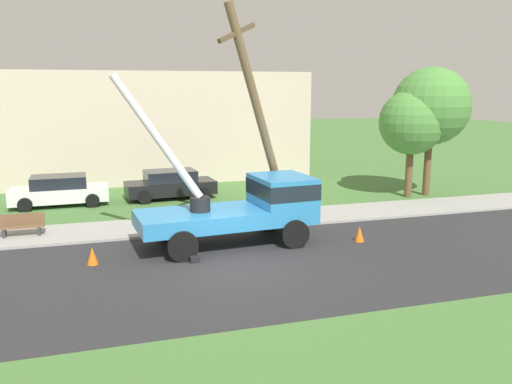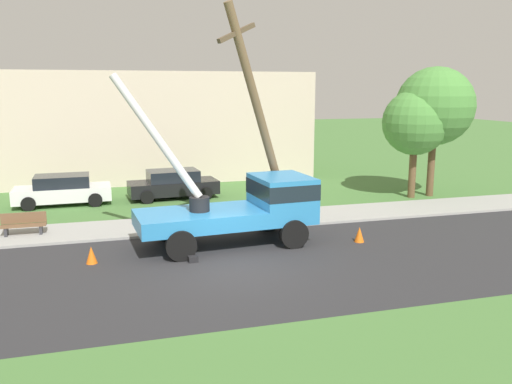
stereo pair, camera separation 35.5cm
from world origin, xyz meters
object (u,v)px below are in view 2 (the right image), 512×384
object	(u,v)px
traffic_cone_curbside	(286,224)
leaning_utility_pole	(261,119)
traffic_cone_behind	(91,255)
traffic_cone_ahead	(359,234)
parked_sedan_white	(63,190)
utility_truck	(248,204)
roadside_tree_far	(415,123)
park_bench	(24,225)
roadside_tree_near	(435,107)
parked_sedan_black	(173,184)

from	to	relation	value
traffic_cone_curbside	leaning_utility_pole	bearing A→B (deg)	159.34
traffic_cone_behind	traffic_cone_ahead	bearing A→B (deg)	-1.09
parked_sedan_white	utility_truck	bearing A→B (deg)	-50.91
traffic_cone_behind	roadside_tree_far	bearing A→B (deg)	22.14
leaning_utility_pole	park_bench	distance (m)	9.69
traffic_cone_ahead	roadside_tree_far	bearing A→B (deg)	46.29
utility_truck	roadside_tree_far	xyz separation A→B (m)	(10.04, 5.37, 2.35)
traffic_cone_behind	traffic_cone_curbside	size ratio (longest dim) A/B	1.00
parked_sedan_white	park_bench	xyz separation A→B (m)	(-1.03, -5.45, -0.25)
utility_truck	traffic_cone_behind	distance (m)	5.59
leaning_utility_pole	traffic_cone_ahead	size ratio (longest dim) A/B	15.13
leaning_utility_pole	parked_sedan_white	distance (m)	11.06
traffic_cone_ahead	parked_sedan_white	size ratio (longest dim) A/B	0.13
utility_truck	park_bench	xyz separation A→B (m)	(-7.88, 2.98, -0.95)
utility_truck	traffic_cone_curbside	size ratio (longest dim) A/B	12.37
traffic_cone_behind	roadside_tree_near	distance (m)	18.27
parked_sedan_white	traffic_cone_behind	bearing A→B (deg)	-81.14
traffic_cone_behind	traffic_cone_curbside	distance (m)	7.43
park_bench	leaning_utility_pole	bearing A→B (deg)	-10.44
roadside_tree_near	park_bench	bearing A→B (deg)	-172.52
traffic_cone_ahead	parked_sedan_black	bearing A→B (deg)	119.59
traffic_cone_ahead	traffic_cone_behind	size ratio (longest dim) A/B	1.00
traffic_cone_behind	roadside_tree_near	bearing A→B (deg)	21.07
roadside_tree_far	traffic_cone_ahead	bearing A→B (deg)	-133.71
traffic_cone_curbside	roadside_tree_far	size ratio (longest dim) A/B	0.10
traffic_cone_behind	roadside_tree_far	xyz separation A→B (m)	(15.44, 6.28, 3.48)
traffic_cone_behind	park_bench	world-z (taller)	park_bench
parked_sedan_black	park_bench	size ratio (longest dim) A/B	2.82
traffic_cone_behind	parked_sedan_black	xyz separation A→B (m)	(3.79, 9.46, 0.43)
parked_sedan_black	leaning_utility_pole	bearing A→B (deg)	-71.07
utility_truck	traffic_cone_ahead	bearing A→B (deg)	-15.62
traffic_cone_behind	parked_sedan_black	size ratio (longest dim) A/B	0.12
utility_truck	parked_sedan_black	xyz separation A→B (m)	(-1.60, 8.55, -0.70)
roadside_tree_far	parked_sedan_black	bearing A→B (deg)	164.74
leaning_utility_pole	roadside_tree_near	world-z (taller)	leaning_utility_pole
traffic_cone_ahead	utility_truck	bearing A→B (deg)	164.38
parked_sedan_black	roadside_tree_far	bearing A→B (deg)	-15.26
parked_sedan_white	parked_sedan_black	bearing A→B (deg)	1.33
traffic_cone_ahead	park_bench	distance (m)	12.43
utility_truck	traffic_cone_ahead	xyz separation A→B (m)	(3.87, -1.08, -1.13)
utility_truck	park_bench	bearing A→B (deg)	159.28
traffic_cone_curbside	parked_sedan_white	distance (m)	11.38
parked_sedan_black	traffic_cone_curbside	bearing A→B (deg)	-65.80
traffic_cone_ahead	park_bench	size ratio (longest dim) A/B	0.35
leaning_utility_pole	parked_sedan_white	bearing A→B (deg)	137.52
traffic_cone_curbside	park_bench	xyz separation A→B (m)	(-9.66, 1.96, 0.18)
park_bench	roadside_tree_far	xyz separation A→B (m)	(17.92, 2.40, 3.30)
parked_sedan_white	traffic_cone_ahead	bearing A→B (deg)	-41.59
traffic_cone_behind	park_bench	bearing A→B (deg)	122.57
park_bench	roadside_tree_near	world-z (taller)	roadside_tree_near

